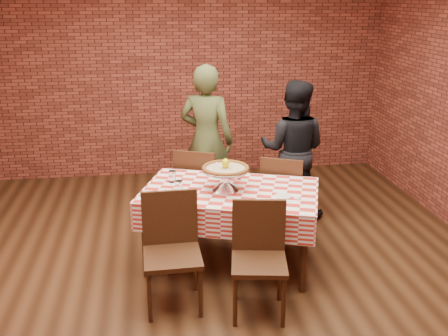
{
  "coord_description": "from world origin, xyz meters",
  "views": [
    {
      "loc": [
        -0.51,
        -4.14,
        2.46
      ],
      "look_at": [
        0.14,
        0.35,
        0.94
      ],
      "focal_mm": 41.31,
      "sensor_mm": 36.0,
      "label": 1
    }
  ],
  "objects": [
    {
      "name": "chair_near_right",
      "position": [
        0.28,
        -0.61,
        0.46
      ],
      "size": [
        0.5,
        0.5,
        0.91
      ],
      "primitive_type": null,
      "rotation": [
        0.0,
        0.0,
        -0.17
      ],
      "color": "#3E2411",
      "rests_on": "ground"
    },
    {
      "name": "tablecloth",
      "position": [
        0.18,
        0.24,
        0.62
      ],
      "size": [
        1.84,
        1.44,
        0.27
      ],
      "primitive_type": null,
      "rotation": [
        0.0,
        0.0,
        -0.32
      ],
      "color": "red",
      "rests_on": "table"
    },
    {
      "name": "chair_far_right",
      "position": [
        0.84,
        0.79,
        0.46
      ],
      "size": [
        0.57,
        0.57,
        0.91
      ],
      "primitive_type": null,
      "rotation": [
        0.0,
        0.0,
        2.7
      ],
      "color": "#3E2411",
      "rests_on": "ground"
    },
    {
      "name": "sweetener_packet_b",
      "position": [
        0.73,
        -0.07,
        0.76
      ],
      "size": [
        0.06,
        0.06,
        0.0
      ],
      "primitive_type": "cube",
      "rotation": [
        0.0,
        0.0,
        -0.59
      ],
      "color": "white",
      "rests_on": "tablecloth"
    },
    {
      "name": "side_plate",
      "position": [
        0.62,
        -0.0,
        0.76
      ],
      "size": [
        0.19,
        0.19,
        0.01
      ],
      "primitive_type": "cylinder",
      "rotation": [
        0.0,
        0.0,
        -0.32
      ],
      "color": "white",
      "rests_on": "tablecloth"
    },
    {
      "name": "back_wall",
      "position": [
        0.0,
        3.0,
        1.45
      ],
      "size": [
        5.5,
        0.0,
        5.5
      ],
      "primitive_type": "plane",
      "rotation": [
        1.57,
        0.0,
        0.0
      ],
      "color": "maroon",
      "rests_on": "ground"
    },
    {
      "name": "chair_far_left",
      "position": [
        -0.01,
        1.11,
        0.47
      ],
      "size": [
        0.59,
        0.59,
        0.93
      ],
      "primitive_type": null,
      "rotation": [
        0.0,
        0.0,
        2.75
      ],
      "color": "#3E2411",
      "rests_on": "ground"
    },
    {
      "name": "pizza_stand",
      "position": [
        0.14,
        0.25,
        0.86
      ],
      "size": [
        0.46,
        0.46,
        0.2
      ],
      "primitive_type": null,
      "rotation": [
        0.0,
        0.0,
        -0.04
      ],
      "color": "silver",
      "rests_on": "tablecloth"
    },
    {
      "name": "chair_near_left",
      "position": [
        -0.39,
        -0.4,
        0.47
      ],
      "size": [
        0.47,
        0.47,
        0.94
      ],
      "primitive_type": null,
      "rotation": [
        0.0,
        0.0,
        0.02
      ],
      "color": "#3E2411",
      "rests_on": "ground"
    },
    {
      "name": "table",
      "position": [
        0.18,
        0.24,
        0.38
      ],
      "size": [
        1.8,
        1.4,
        0.75
      ],
      "primitive_type": "cube",
      "rotation": [
        0.0,
        0.0,
        -0.32
      ],
      "color": "#3E2411",
      "rests_on": "ground"
    },
    {
      "name": "condiment_caddy",
      "position": [
        0.29,
        0.52,
        0.83
      ],
      "size": [
        0.13,
        0.12,
        0.15
      ],
      "primitive_type": "cube",
      "rotation": [
        0.0,
        0.0,
        -0.48
      ],
      "color": "silver",
      "rests_on": "tablecloth"
    },
    {
      "name": "diner_olive",
      "position": [
        0.11,
        1.55,
        0.87
      ],
      "size": [
        0.76,
        0.66,
        1.75
      ],
      "primitive_type": "imported",
      "rotation": [
        0.0,
        0.0,
        2.68
      ],
      "color": "#454D28",
      "rests_on": "ground"
    },
    {
      "name": "pizza",
      "position": [
        0.14,
        0.25,
        0.96
      ],
      "size": [
        0.45,
        0.45,
        0.03
      ],
      "primitive_type": "cylinder",
      "rotation": [
        0.0,
        0.0,
        -0.04
      ],
      "color": "#C7B68B",
      "rests_on": "pizza_stand"
    },
    {
      "name": "lemon",
      "position": [
        0.14,
        0.25,
        1.01
      ],
      "size": [
        0.07,
        0.07,
        0.09
      ],
      "primitive_type": "ellipsoid",
      "rotation": [
        0.0,
        0.0,
        -0.04
      ],
      "color": "yellow",
      "rests_on": "pizza"
    },
    {
      "name": "water_glass_left",
      "position": [
        -0.29,
        0.23,
        0.81
      ],
      "size": [
        0.09,
        0.09,
        0.11
      ],
      "primitive_type": "cylinder",
      "rotation": [
        0.0,
        0.0,
        -0.32
      ],
      "color": "white",
      "rests_on": "tablecloth"
    },
    {
      "name": "sweetener_packet_a",
      "position": [
        0.64,
        -0.11,
        0.76
      ],
      "size": [
        0.05,
        0.04,
        0.0
      ],
      "primitive_type": "cube",
      "rotation": [
        0.0,
        0.0,
        0.11
      ],
      "color": "white",
      "rests_on": "tablecloth"
    },
    {
      "name": "diner_black",
      "position": [
        1.07,
        1.29,
        0.79
      ],
      "size": [
        0.95,
        0.86,
        1.59
      ],
      "primitive_type": "imported",
      "rotation": [
        0.0,
        0.0,
        2.72
      ],
      "color": "black",
      "rests_on": "ground"
    },
    {
      "name": "ground",
      "position": [
        0.0,
        0.0,
        0.0
      ],
      "size": [
        6.0,
        6.0,
        0.0
      ],
      "primitive_type": "plane",
      "color": "black",
      "rests_on": "ground"
    },
    {
      "name": "water_glass_right",
      "position": [
        -0.34,
        0.52,
        0.81
      ],
      "size": [
        0.09,
        0.09,
        0.11
      ],
      "primitive_type": "cylinder",
      "rotation": [
        0.0,
        0.0,
        -0.32
      ],
      "color": "white",
      "rests_on": "tablecloth"
    }
  ]
}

